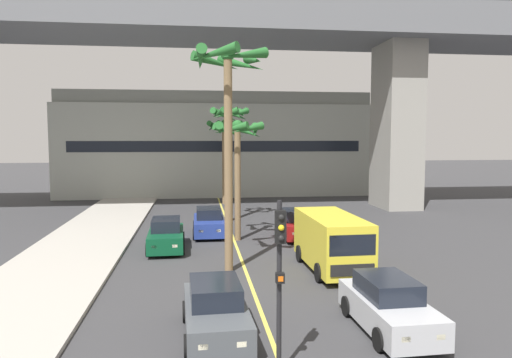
{
  "coord_description": "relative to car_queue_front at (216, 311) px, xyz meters",
  "views": [
    {
      "loc": [
        -2.05,
        -2.28,
        5.65
      ],
      "look_at": [
        0.0,
        14.0,
        4.22
      ],
      "focal_mm": 33.66,
      "sensor_mm": 36.0,
      "label": 1
    }
  ],
  "objects": [
    {
      "name": "palm_tree_far_median",
      "position": [
        1.91,
        27.3,
        4.86
      ],
      "size": [
        3.15,
        3.24,
        7.15
      ],
      "color": "brown",
      "rests_on": "ground"
    },
    {
      "name": "car_queue_front",
      "position": [
        0.0,
        0.0,
        0.0
      ],
      "size": [
        1.96,
        4.16,
        1.56
      ],
      "color": "#4C5156",
      "rests_on": "ground"
    },
    {
      "name": "palm_tree_mid_median",
      "position": [
        0.84,
        6.61,
        6.9
      ],
      "size": [
        3.35,
        3.45,
        9.35
      ],
      "color": "brown",
      "rests_on": "ground"
    },
    {
      "name": "sidewalk_left",
      "position": [
        -6.46,
        5.01,
        -0.65
      ],
      "size": [
        4.8,
        80.0,
        0.15
      ],
      "primitive_type": "cube",
      "color": "#ADA89E",
      "rests_on": "ground"
    },
    {
      "name": "traffic_light_median_near",
      "position": [
        1.4,
        -2.5,
        1.99
      ],
      "size": [
        0.24,
        0.37,
        4.2
      ],
      "color": "black",
      "rests_on": "ground"
    },
    {
      "name": "pier_building_backdrop",
      "position": [
        1.54,
        35.28,
        4.2
      ],
      "size": [
        30.01,
        8.04,
        9.97
      ],
      "color": "#ADB2A8",
      "rests_on": "ground"
    },
    {
      "name": "car_queue_fifth",
      "position": [
        -2.04,
        10.94,
        0.0
      ],
      "size": [
        1.91,
        4.14,
        1.56
      ],
      "color": "#0C4728",
      "rests_on": "ground"
    },
    {
      "name": "car_queue_fourth",
      "position": [
        5.05,
        -0.2,
        0.0
      ],
      "size": [
        1.92,
        4.14,
        1.56
      ],
      "color": "#B7BABF",
      "rests_on": "ground"
    },
    {
      "name": "car_queue_third",
      "position": [
        0.2,
        14.36,
        0.0
      ],
      "size": [
        1.84,
        4.1,
        1.56
      ],
      "color": "navy",
      "rests_on": "ground"
    },
    {
      "name": "delivery_van",
      "position": [
        5.16,
        6.19,
        0.57
      ],
      "size": [
        2.26,
        5.3,
        2.36
      ],
      "color": "yellow",
      "rests_on": "ground"
    },
    {
      "name": "lane_stripe_center",
      "position": [
        1.54,
        13.01,
        -0.72
      ],
      "size": [
        0.14,
        56.0,
        0.01
      ],
      "primitive_type": "cube",
      "color": "#DBCC4C",
      "rests_on": "ground"
    },
    {
      "name": "car_queue_second",
      "position": [
        5.12,
        13.07,
        0.0
      ],
      "size": [
        1.94,
        4.16,
        1.56
      ],
      "color": "maroon",
      "rests_on": "ground"
    },
    {
      "name": "palm_tree_farthest_median",
      "position": [
        1.77,
        12.71,
        4.67
      ],
      "size": [
        2.86,
        3.02,
        6.59
      ],
      "color": "brown",
      "rests_on": "ground"
    },
    {
      "name": "palm_tree_near_median",
      "position": [
        1.76,
        18.98,
        5.32
      ],
      "size": [
        2.69,
        2.7,
        7.74
      ],
      "color": "brown",
      "rests_on": "ground"
    },
    {
      "name": "bridge_overpass",
      "position": [
        2.77,
        23.56,
        12.99
      ],
      "size": [
        79.03,
        8.0,
        17.23
      ],
      "color": "slate",
      "rests_on": "ground"
    }
  ]
}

